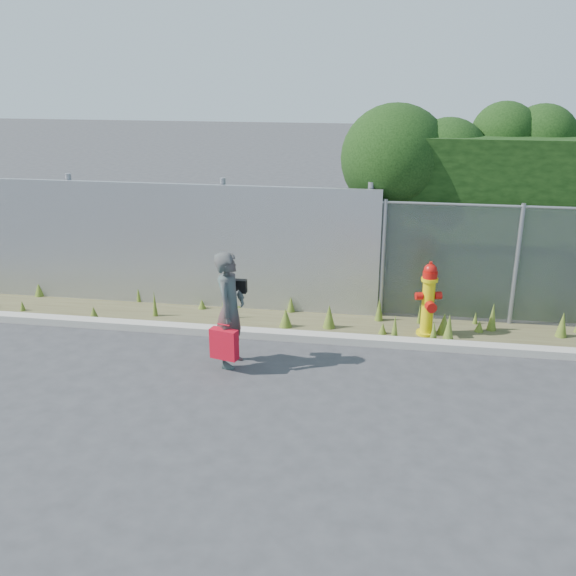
# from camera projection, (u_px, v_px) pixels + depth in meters

# --- Properties ---
(ground) EXTENTS (80.00, 80.00, 0.00)m
(ground) POSITION_uv_depth(u_px,v_px,m) (293.00, 396.00, 8.44)
(ground) COLOR #333335
(ground) RESTS_ON ground
(curb) EXTENTS (16.00, 0.22, 0.12)m
(curb) POSITION_uv_depth(u_px,v_px,m) (311.00, 337.00, 10.09)
(curb) COLOR #A39E93
(curb) RESTS_ON ground
(weed_strip) EXTENTS (16.00, 1.28, 0.52)m
(weed_strip) POSITION_uv_depth(u_px,v_px,m) (344.00, 322.00, 10.58)
(weed_strip) COLOR #4D472C
(weed_strip) RESTS_ON ground
(corrugated_fence) EXTENTS (8.50, 0.21, 2.30)m
(corrugated_fence) POSITION_uv_depth(u_px,v_px,m) (139.00, 244.00, 11.36)
(corrugated_fence) COLOR #A1A3A8
(corrugated_fence) RESTS_ON ground
(hedge) EXTENTS (7.97, 2.11, 3.54)m
(hedge) POSITION_uv_depth(u_px,v_px,m) (575.00, 199.00, 10.90)
(hedge) COLOR black
(hedge) RESTS_ON ground
(fire_hydrant) EXTENTS (0.41, 0.37, 1.23)m
(fire_hydrant) POSITION_uv_depth(u_px,v_px,m) (428.00, 300.00, 10.10)
(fire_hydrant) COLOR #DAC40B
(fire_hydrant) RESTS_ON ground
(woman) EXTENTS (0.46, 0.65, 1.69)m
(woman) POSITION_uv_depth(u_px,v_px,m) (230.00, 309.00, 9.06)
(woman) COLOR #0F615B
(woman) RESTS_ON ground
(red_tote_bag) EXTENTS (0.40, 0.15, 0.52)m
(red_tote_bag) POSITION_uv_depth(u_px,v_px,m) (224.00, 344.00, 8.98)
(red_tote_bag) COLOR red
(black_shoulder_bag) EXTENTS (0.26, 0.11, 0.19)m
(black_shoulder_bag) POSITION_uv_depth(u_px,v_px,m) (238.00, 286.00, 9.17)
(black_shoulder_bag) COLOR black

